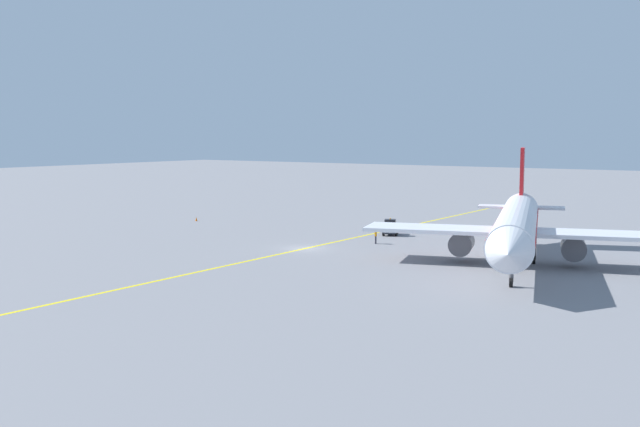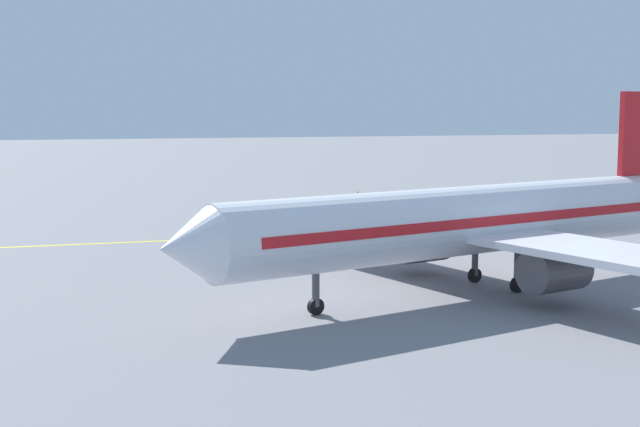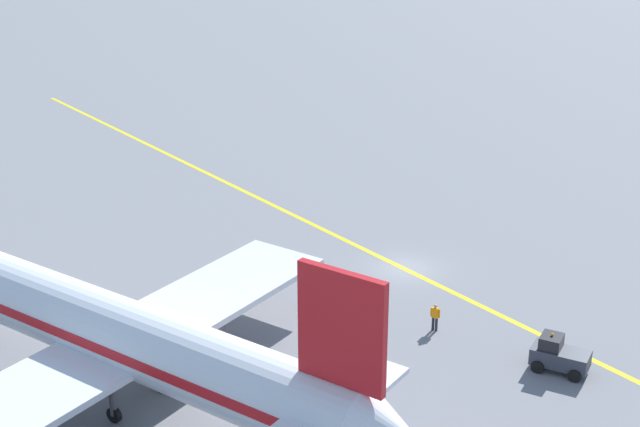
# 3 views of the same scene
# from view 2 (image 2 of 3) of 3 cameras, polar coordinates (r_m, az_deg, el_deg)

# --- Properties ---
(ground_plane) EXTENTS (400.00, 400.00, 0.00)m
(ground_plane) POSITION_cam_2_polar(r_m,az_deg,el_deg) (67.75, -0.11, -1.35)
(ground_plane) COLOR slate
(apron_yellow_centreline) EXTENTS (0.91, 120.00, 0.01)m
(apron_yellow_centreline) POSITION_cam_2_polar(r_m,az_deg,el_deg) (67.75, -0.11, -1.35)
(apron_yellow_centreline) COLOR yellow
(apron_yellow_centreline) RESTS_ON ground
(airplane_at_gate) EXTENTS (28.27, 34.74, 10.60)m
(airplane_at_gate) POSITION_cam_2_polar(r_m,az_deg,el_deg) (47.58, 9.90, -0.50)
(airplane_at_gate) COLOR silver
(airplane_at_gate) RESTS_ON ground
(baggage_tug_dark) EXTENTS (2.68, 3.35, 2.11)m
(baggage_tug_dark) POSITION_cam_2_polar(r_m,az_deg,el_deg) (70.80, 11.75, -0.40)
(baggage_tug_dark) COLOR #333842
(baggage_tug_dark) RESTS_ON ground
(ground_crew_worker) EXTENTS (0.35, 0.53, 1.68)m
(ground_crew_worker) POSITION_cam_2_polar(r_m,az_deg,el_deg) (65.89, 7.07, -0.85)
(ground_crew_worker) COLOR #23232D
(ground_crew_worker) RESTS_ON ground
(traffic_cone_near_nose) EXTENTS (0.32, 0.32, 0.55)m
(traffic_cone_near_nose) POSITION_cam_2_polar(r_m,az_deg,el_deg) (97.02, 2.44, 1.32)
(traffic_cone_near_nose) COLOR orange
(traffic_cone_near_nose) RESTS_ON ground
(traffic_cone_mid_apron) EXTENTS (0.32, 0.32, 0.55)m
(traffic_cone_mid_apron) POSITION_cam_2_polar(r_m,az_deg,el_deg) (53.91, 12.49, -3.38)
(traffic_cone_mid_apron) COLOR orange
(traffic_cone_mid_apron) RESTS_ON ground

